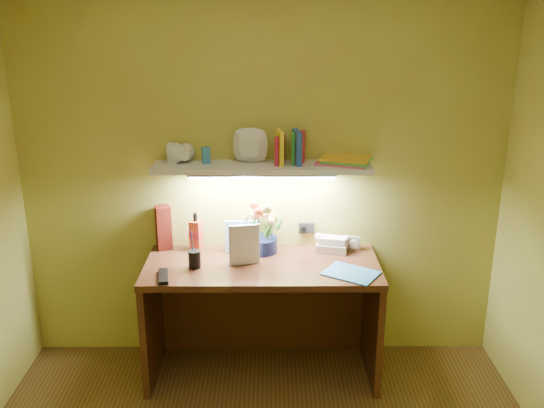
# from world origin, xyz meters

# --- Properties ---
(desk) EXTENTS (1.40, 0.60, 0.75)m
(desk) POSITION_xyz_m (0.00, 1.20, 0.38)
(desk) COLOR #36170E
(desk) RESTS_ON ground
(flower_bouquet) EXTENTS (0.24, 0.24, 0.33)m
(flower_bouquet) POSITION_xyz_m (0.00, 1.39, 0.91)
(flower_bouquet) COLOR #0A1335
(flower_bouquet) RESTS_ON desk
(telephone) EXTENTS (0.21, 0.18, 0.11)m
(telephone) POSITION_xyz_m (0.44, 1.40, 0.81)
(telephone) COLOR beige
(telephone) RESTS_ON desk
(desk_clock) EXTENTS (0.09, 0.06, 0.08)m
(desk_clock) POSITION_xyz_m (0.58, 1.43, 0.79)
(desk_clock) COLOR silver
(desk_clock) RESTS_ON desk
(whisky_bottle) EXTENTS (0.08, 0.08, 0.25)m
(whisky_bottle) POSITION_xyz_m (-0.42, 1.42, 0.87)
(whisky_bottle) COLOR #B03B1C
(whisky_bottle) RESTS_ON desk
(whisky_box) EXTENTS (0.11, 0.11, 0.28)m
(whisky_box) POSITION_xyz_m (-0.62, 1.45, 0.89)
(whisky_box) COLOR #5B160D
(whisky_box) RESTS_ON desk
(pen_cup) EXTENTS (0.08, 0.08, 0.18)m
(pen_cup) POSITION_xyz_m (-0.39, 1.15, 0.84)
(pen_cup) COLOR black
(pen_cup) RESTS_ON desk
(art_card) EXTENTS (0.20, 0.04, 0.20)m
(art_card) POSITION_xyz_m (-0.13, 1.39, 0.85)
(art_card) COLOR silver
(art_card) RESTS_ON desk
(tv_remote) EXTENTS (0.09, 0.20, 0.02)m
(tv_remote) POSITION_xyz_m (-0.56, 1.01, 0.76)
(tv_remote) COLOR black
(tv_remote) RESTS_ON desk
(blue_folder) EXTENTS (0.36, 0.34, 0.01)m
(blue_folder) POSITION_xyz_m (0.51, 1.06, 0.75)
(blue_folder) COLOR #2F7FC0
(blue_folder) RESTS_ON desk
(desk_book_a) EXTENTS (0.16, 0.03, 0.21)m
(desk_book_a) POSITION_xyz_m (-0.20, 1.22, 0.85)
(desk_book_a) COLOR white
(desk_book_a) RESTS_ON desk
(desk_book_b) EXTENTS (0.18, 0.05, 0.25)m
(desk_book_b) POSITION_xyz_m (-0.19, 1.18, 0.88)
(desk_book_b) COLOR silver
(desk_book_b) RESTS_ON desk
(wall_shelf) EXTENTS (1.32, 0.30, 0.24)m
(wall_shelf) POSITION_xyz_m (-0.00, 1.38, 1.34)
(wall_shelf) COLOR silver
(wall_shelf) RESTS_ON ground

